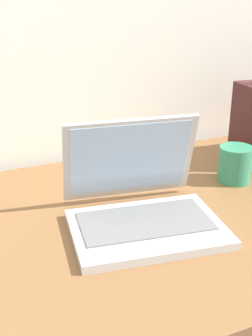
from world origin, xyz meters
The scene contains 3 objects.
desk centered at (0.00, 0.00, 0.01)m, with size 1.60×0.76×0.03m.
laptop centered at (0.04, -0.03, 0.08)m, with size 0.34×0.32×0.21m.
coffee_mug centered at (0.36, 0.07, 0.08)m, with size 0.12×0.09×0.09m.
Camera 1 is at (-0.33, -0.78, 0.51)m, focal length 47.19 mm.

